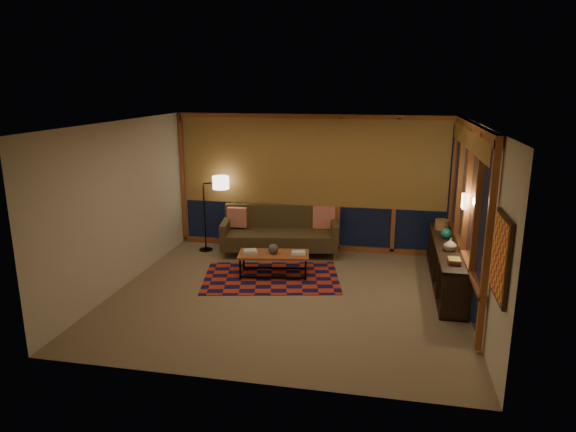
% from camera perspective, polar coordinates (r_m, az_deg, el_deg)
% --- Properties ---
extents(floor, '(5.50, 5.00, 0.01)m').
position_cam_1_polar(floor, '(8.25, -0.05, -8.80)').
color(floor, '#957C5D').
rests_on(floor, ground).
extents(ceiling, '(5.50, 5.00, 0.01)m').
position_cam_1_polar(ceiling, '(7.60, -0.05, 10.24)').
color(ceiling, white).
rests_on(ceiling, walls).
extents(walls, '(5.51, 5.01, 2.70)m').
position_cam_1_polar(walls, '(7.82, -0.05, 0.33)').
color(walls, beige).
rests_on(walls, floor).
extents(window_wall_back, '(5.30, 0.16, 2.60)m').
position_cam_1_polar(window_wall_back, '(10.16, 2.63, 3.62)').
color(window_wall_back, brown).
rests_on(window_wall_back, walls).
extents(window_wall_right, '(0.16, 3.70, 2.60)m').
position_cam_1_polar(window_wall_right, '(8.35, 19.16, 0.42)').
color(window_wall_right, brown).
rests_on(window_wall_right, walls).
extents(wall_art, '(0.06, 0.74, 0.94)m').
position_cam_1_polar(wall_art, '(6.00, 22.52, -4.25)').
color(wall_art, red).
rests_on(wall_art, walls).
extents(wall_sconce, '(0.12, 0.18, 0.22)m').
position_cam_1_polar(wall_sconce, '(8.15, 18.99, 1.56)').
color(wall_sconce, '#FFE5C3').
rests_on(wall_sconce, walls).
extents(sofa, '(2.34, 1.24, 0.91)m').
position_cam_1_polar(sofa, '(10.05, -0.91, -1.72)').
color(sofa, '#4C4022').
rests_on(sofa, floor).
extents(pillow_left, '(0.39, 0.14, 0.39)m').
position_cam_1_polar(pillow_left, '(10.25, -5.67, -0.35)').
color(pillow_left, '#BC0C01').
rests_on(pillow_left, sofa).
extents(pillow_right, '(0.45, 0.19, 0.44)m').
position_cam_1_polar(pillow_right, '(10.22, 4.03, -0.19)').
color(pillow_right, '#BC0C01').
rests_on(pillow_right, sofa).
extents(area_rug, '(2.58, 1.99, 0.01)m').
position_cam_1_polar(area_rug, '(8.95, -1.86, -6.85)').
color(area_rug, '#B32E14').
rests_on(area_rug, floor).
extents(coffee_table, '(1.29, 0.74, 0.41)m').
position_cam_1_polar(coffee_table, '(9.00, -1.58, -5.39)').
color(coffee_table, brown).
rests_on(coffee_table, floor).
extents(book_stack_a, '(0.29, 0.27, 0.07)m').
position_cam_1_polar(book_stack_a, '(8.92, -4.22, -3.99)').
color(book_stack_a, beige).
rests_on(book_stack_a, coffee_table).
extents(book_stack_b, '(0.28, 0.24, 0.05)m').
position_cam_1_polar(book_stack_b, '(8.89, 1.18, -4.10)').
color(book_stack_b, beige).
rests_on(book_stack_b, coffee_table).
extents(ceramic_pot, '(0.21, 0.21, 0.18)m').
position_cam_1_polar(ceramic_pot, '(8.89, -1.64, -3.64)').
color(ceramic_pot, black).
rests_on(ceramic_pot, coffee_table).
extents(floor_lamp, '(0.60, 0.52, 1.50)m').
position_cam_1_polar(floor_lamp, '(10.32, -9.27, 0.22)').
color(floor_lamp, black).
rests_on(floor_lamp, floor).
extents(bookshelf, '(0.40, 2.85, 0.71)m').
position_cam_1_polar(bookshelf, '(8.94, 17.12, -5.15)').
color(bookshelf, black).
rests_on(bookshelf, floor).
extents(basket, '(0.31, 0.31, 0.18)m').
position_cam_1_polar(basket, '(9.64, 16.71, -0.91)').
color(basket, '#905F3C').
rests_on(basket, bookshelf).
extents(teal_bowl, '(0.19, 0.19, 0.18)m').
position_cam_1_polar(teal_bowl, '(9.10, 17.15, -1.86)').
color(teal_bowl, '#166863').
rests_on(teal_bowl, bookshelf).
extents(vase, '(0.25, 0.25, 0.21)m').
position_cam_1_polar(vase, '(8.45, 17.59, -3.03)').
color(vase, tan).
rests_on(vase, bookshelf).
extents(shelf_book_stack, '(0.21, 0.27, 0.07)m').
position_cam_1_polar(shelf_book_stack, '(7.92, 17.99, -4.77)').
color(shelf_book_stack, beige).
rests_on(shelf_book_stack, bookshelf).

